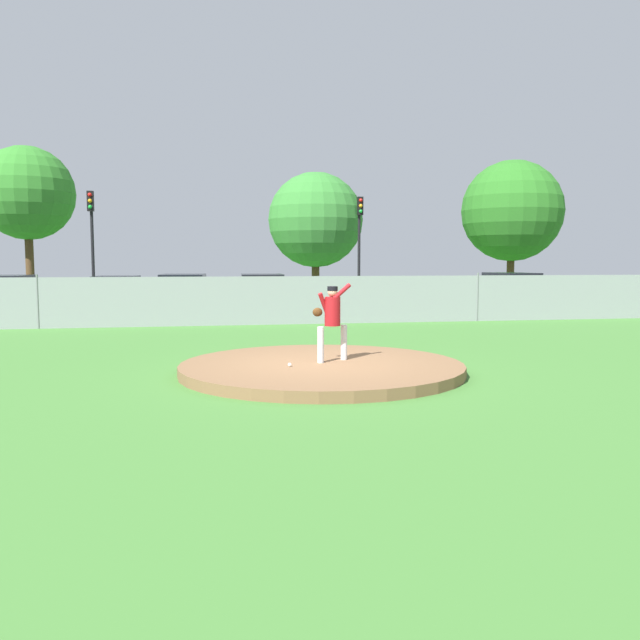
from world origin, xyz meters
The scene contains 17 objects.
ground_plane centered at (0.00, 6.00, 0.00)m, with size 80.00×80.00×0.00m, color #427A33.
asphalt_strip centered at (0.00, 14.50, 0.00)m, with size 44.00×7.00×0.01m, color #2B2B2D.
pitchers_mound centered at (0.00, 0.00, 0.10)m, with size 5.68×5.68×0.21m, color brown.
pitcher_youth centered at (0.25, 0.19, 1.14)m, with size 0.81×0.44×1.59m.
baseball centered at (-0.69, -0.34, 0.24)m, with size 0.07×0.07×0.07m, color white.
chainlink_fence centered at (0.00, 10.00, 0.85)m, with size 38.69×0.07×1.80m.
parked_car_teal centered at (-3.14, 14.59, 0.82)m, with size 2.16×4.61×1.70m.
parked_car_champagne centered at (0.10, 14.64, 0.80)m, with size 2.05×4.47×1.69m.
parked_car_white centered at (-5.83, 14.92, 0.77)m, with size 1.94×4.27×1.63m.
parked_car_silver centered at (-10.04, 14.66, 0.81)m, with size 2.03×4.79×1.68m.
parked_car_charcoal centered at (11.40, 14.67, 0.81)m, with size 2.10×4.62×1.71m.
traffic_cone_orange centered at (3.86, 17.58, 0.26)m, with size 0.40×0.40×0.55m.
traffic_light_near centered at (-7.27, 18.23, 3.63)m, with size 0.28×0.46×5.37m.
traffic_light_far centered at (5.37, 18.94, 3.65)m, with size 0.28×0.46×5.39m.
tree_broad_left centered at (-10.76, 21.43, 5.52)m, with size 4.56×4.56×7.82m.
tree_slender_far centered at (3.65, 21.89, 4.42)m, with size 5.08×5.08×6.97m.
tree_bushy_near centered at (15.05, 22.06, 5.06)m, with size 5.72×5.72×7.93m.
Camera 1 is at (-2.30, -12.61, 2.25)m, focal length 36.28 mm.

